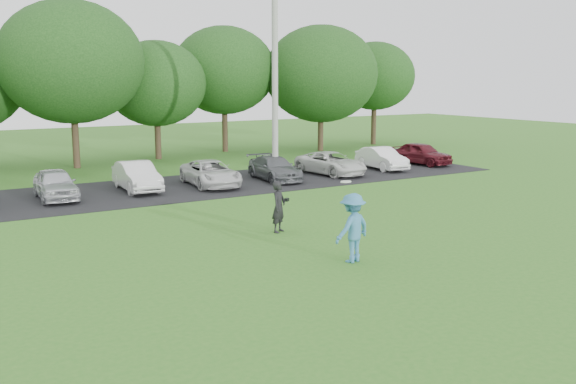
# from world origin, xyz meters

# --- Properties ---
(ground) EXTENTS (100.00, 100.00, 0.00)m
(ground) POSITION_xyz_m (0.00, 0.00, 0.00)
(ground) COLOR #317120
(ground) RESTS_ON ground
(parking_lot) EXTENTS (32.00, 6.50, 0.03)m
(parking_lot) POSITION_xyz_m (0.00, 13.00, 0.01)
(parking_lot) COLOR black
(parking_lot) RESTS_ON ground
(utility_pole) EXTENTS (0.28, 0.28, 10.51)m
(utility_pole) POSITION_xyz_m (4.95, 12.76, 5.25)
(utility_pole) COLOR #9E9E99
(utility_pole) RESTS_ON ground
(frisbee_player) EXTENTS (1.29, 0.93, 2.15)m
(frisbee_player) POSITION_xyz_m (-0.14, 0.08, 0.90)
(frisbee_player) COLOR teal
(frisbee_player) RESTS_ON ground
(camera_bystander) EXTENTS (0.69, 0.64, 1.59)m
(camera_bystander) POSITION_xyz_m (-0.12, 3.85, 0.80)
(camera_bystander) COLOR black
(camera_bystander) RESTS_ON ground
(parked_cars) EXTENTS (30.66, 4.77, 1.23)m
(parked_cars) POSITION_xyz_m (-0.32, 12.84, 0.61)
(parked_cars) COLOR #561315
(parked_cars) RESTS_ON parking_lot
(tree_row) EXTENTS (42.39, 9.85, 8.64)m
(tree_row) POSITION_xyz_m (1.51, 22.76, 4.91)
(tree_row) COLOR #38281C
(tree_row) RESTS_ON ground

